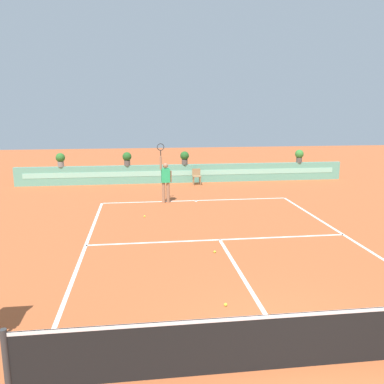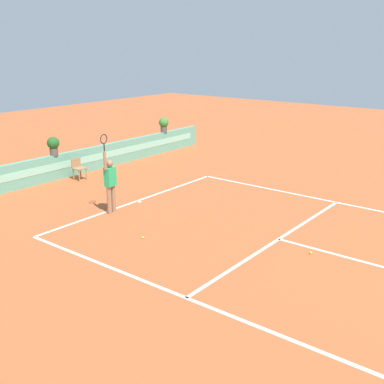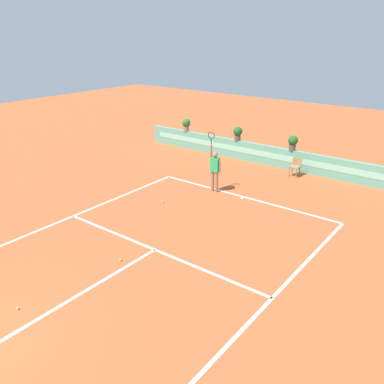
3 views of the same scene
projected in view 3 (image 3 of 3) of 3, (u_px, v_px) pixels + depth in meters
name	position (u px, v px, depth m)	size (l,w,h in m)	color
ground_plane	(146.00, 255.00, 12.56)	(60.00, 60.00, 0.00)	#B2562D
court_lines	(161.00, 246.00, 13.09)	(8.32, 11.94, 0.01)	white
back_wall_barrier	(291.00, 160.00, 20.03)	(18.00, 0.21, 1.00)	#60A88E
ball_kid_chair	(295.00, 166.00, 19.18)	(0.44, 0.44, 0.85)	#99754C
tennis_player	(215.00, 168.00, 17.12)	(0.62, 0.26, 2.58)	#9E7051
tennis_ball_near_baseline	(18.00, 308.00, 10.11)	(0.07, 0.07, 0.07)	#CCE033
tennis_ball_mid_court	(121.00, 260.00, 12.23)	(0.07, 0.07, 0.07)	#CCE033
tennis_ball_by_sideline	(162.00, 202.00, 16.35)	(0.07, 0.07, 0.07)	#CCE033
potted_plant_far_left	(186.00, 124.00, 23.40)	(0.48, 0.48, 0.72)	gray
potted_plant_centre	(293.00, 142.00, 19.69)	(0.48, 0.48, 0.72)	#514C47
potted_plant_left	(238.00, 133.00, 21.45)	(0.48, 0.48, 0.72)	#514C47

